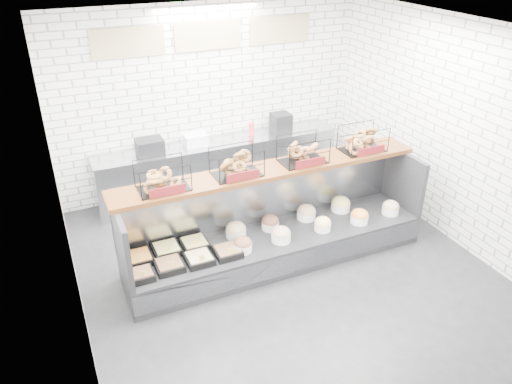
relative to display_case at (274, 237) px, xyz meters
name	(u,v)px	position (x,y,z in m)	size (l,w,h in m)	color
ground	(286,271)	(0.02, -0.34, -0.33)	(5.50, 5.50, 0.00)	black
room_shell	(268,105)	(0.02, 0.26, 1.73)	(5.02, 5.51, 3.01)	white
display_case	(274,237)	(0.00, 0.00, 0.00)	(4.00, 0.90, 1.20)	black
bagel_shelf	(270,160)	(0.02, 0.18, 1.04)	(4.10, 0.50, 0.40)	#41210E
prep_counter	(219,166)	(0.02, 2.09, 0.14)	(4.00, 0.60, 1.20)	#93969B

